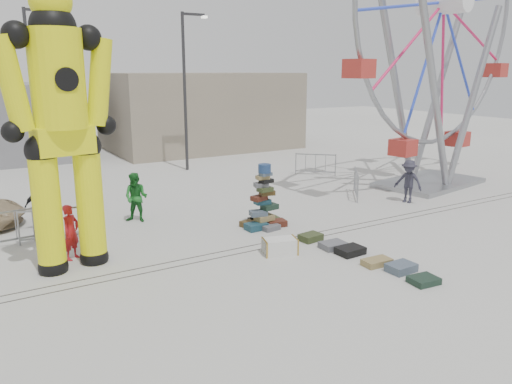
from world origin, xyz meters
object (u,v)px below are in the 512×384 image
suitcase_tower (264,209)px  crash_test_dummy (61,120)px  pedestrian_red (71,232)px  pedestrian_grey (408,181)px  pedestrian_green (136,197)px  lamp_post_left (34,85)px  barricade_wheel_front (356,184)px  barricade_wheel_back (315,164)px  ferris_wheel (442,28)px  barricade_dummy_c (54,225)px  steamer_trunk (280,246)px  pedestrian_black (39,207)px  lamp_post_right (186,84)px

suitcase_tower → crash_test_dummy: (-6.26, -0.44, 3.35)m
pedestrian_red → pedestrian_grey: (12.80, -0.43, 0.08)m
crash_test_dummy → pedestrian_grey: bearing=-7.6°
pedestrian_green → pedestrian_grey: pedestrian_green is taller
crash_test_dummy → pedestrian_grey: 13.26m
pedestrian_red → pedestrian_green: 3.70m
lamp_post_left → suitcase_tower: lamp_post_left is taller
suitcase_tower → barricade_wheel_front: suitcase_tower is taller
barricade_wheel_back → pedestrian_green: 10.76m
ferris_wheel → pedestrian_green: (-13.46, 1.23, -6.09)m
ferris_wheel → barricade_wheel_back: ferris_wheel is taller
ferris_wheel → barricade_wheel_back: (-3.20, 4.45, -6.41)m
barricade_wheel_front → suitcase_tower: bearing=143.6°
barricade_wheel_front → pedestrian_grey: bearing=-109.1°
ferris_wheel → barricade_wheel_front: (-4.48, 0.00, -6.41)m
barricade_dummy_c → barricade_wheel_back: bearing=27.7°
steamer_trunk → crash_test_dummy: bearing=175.7°
steamer_trunk → pedestrian_grey: size_ratio=0.56×
barricade_wheel_back → pedestrian_red: pedestrian_red is taller
steamer_trunk → pedestrian_black: pedestrian_black is taller
crash_test_dummy → pedestrian_red: crash_test_dummy is taller
suitcase_tower → pedestrian_grey: size_ratio=1.25×
barricade_wheel_front → barricade_wheel_back: 4.63m
barricade_wheel_front → barricade_dummy_c: bearing=126.0°
lamp_post_right → pedestrian_green: (-5.31, -7.79, -3.61)m
crash_test_dummy → barricade_wheel_back: size_ratio=3.75×
ferris_wheel → pedestrian_grey: (-3.33, -1.76, -6.10)m
lamp_post_right → pedestrian_black: (-8.36, -7.17, -3.68)m
lamp_post_left → steamer_trunk: size_ratio=8.30×
ferris_wheel → steamer_trunk: ferris_wheel is taller
barricade_wheel_back → pedestrian_grey: bearing=-48.6°
crash_test_dummy → ferris_wheel: (16.22, 1.97, 3.00)m
pedestrian_black → lamp_post_left: bearing=-71.8°
steamer_trunk → pedestrian_red: (-5.22, 2.64, 0.56)m
lamp_post_right → barricade_wheel_front: 10.51m
ferris_wheel → barricade_dummy_c: bearing=168.9°
ferris_wheel → pedestrian_black: 17.72m
pedestrian_green → pedestrian_grey: bearing=24.1°
suitcase_tower → barricade_dummy_c: bearing=163.9°
barricade_dummy_c → pedestrian_green: pedestrian_green is taller
steamer_trunk → barricade_dummy_c: (-5.40, 4.38, 0.33)m
crash_test_dummy → pedestrian_green: size_ratio=4.33×
suitcase_tower → pedestrian_red: bearing=179.1°
ferris_wheel → pedestrian_red: bearing=175.0°
barricade_dummy_c → pedestrian_grey: size_ratio=1.16×
barricade_wheel_front → steamer_trunk: bearing=159.7°
barricade_dummy_c → pedestrian_red: bearing=-73.7°
barricade_wheel_back → lamp_post_right: bearing=179.9°
pedestrian_black → barricade_dummy_c: bearing=124.6°
lamp_post_right → suitcase_tower: (-1.82, -10.56, -3.88)m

